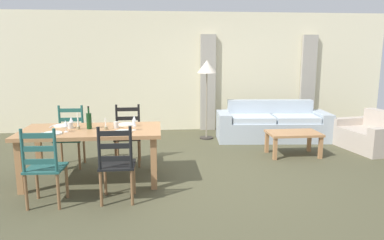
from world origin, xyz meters
The scene contains 30 objects.
ground_plane centered at (0.00, 0.00, -0.01)m, with size 9.60×9.60×0.02m, color #494730.
wall_far centered at (0.00, 3.30, 1.35)m, with size 9.60×0.16×2.70m, color beige.
curtain_panel_left centered at (0.56, 3.16, 1.10)m, with size 0.35×0.08×2.20m, color #A7A093.
curtain_panel_right centered at (2.96, 3.16, 1.10)m, with size 0.35×0.08×2.20m, color #A7A093.
dining_table centered at (-1.52, -0.09, 0.66)m, with size 1.90×0.96×0.75m.
dining_chair_near_left centered at (-1.93, -0.89, 0.48)m, with size 0.43×0.42×0.96m.
dining_chair_near_right centered at (-1.10, -0.85, 0.48)m, with size 0.42×0.40×0.96m.
dining_chair_far_left centered at (-2.00, 0.67, 0.48)m, with size 0.43×0.41×0.96m.
dining_chair_far_right centered at (-1.09, 0.69, 0.48)m, with size 0.43×0.41×0.96m.
dinner_plate_near_left centered at (-1.97, -0.34, 0.76)m, with size 0.24×0.24×0.02m, color white.
fork_near_left centered at (-2.12, -0.34, 0.75)m, with size 0.02×0.17×0.01m, color silver.
dinner_plate_near_right centered at (-1.07, -0.34, 0.76)m, with size 0.24×0.24×0.02m, color white.
fork_near_right centered at (-1.22, -0.34, 0.75)m, with size 0.02×0.17×0.01m, color silver.
dinner_plate_far_left centered at (-1.97, 0.16, 0.76)m, with size 0.24×0.24×0.02m, color white.
fork_far_left centered at (-2.12, 0.16, 0.75)m, with size 0.02×0.17×0.01m, color silver.
dinner_plate_far_right centered at (-1.07, 0.16, 0.76)m, with size 0.24×0.24×0.02m, color white.
fork_far_right centered at (-1.22, 0.16, 0.75)m, with size 0.02×0.17×0.01m, color silver.
wine_bottle centered at (-1.55, -0.06, 0.87)m, with size 0.07×0.07×0.32m.
wine_glass_near_left centered at (-1.82, -0.24, 0.86)m, with size 0.06×0.06×0.16m.
wine_glass_near_right centered at (-0.93, -0.22, 0.86)m, with size 0.06×0.06×0.16m.
wine_glass_far_left centered at (-1.81, 0.03, 0.86)m, with size 0.06×0.06×0.16m.
wine_glass_far_right centered at (-0.94, 0.05, 0.86)m, with size 0.06×0.06×0.16m.
coffee_cup_primary centered at (-1.19, -0.05, 0.80)m, with size 0.07×0.07×0.09m, color silver.
coffee_cup_secondary centered at (-1.82, -0.02, 0.80)m, with size 0.07×0.07×0.09m, color silver.
candle_tall centered at (-1.70, -0.07, 0.81)m, with size 0.05×0.05×0.22m.
candle_short centered at (-1.32, -0.13, 0.79)m, with size 0.05×0.05×0.16m.
couch centered at (1.77, 2.09, 0.29)m, with size 2.34×0.98×0.80m.
coffee_table centered at (1.76, 0.88, 0.36)m, with size 0.90×0.56×0.42m.
armchair_upholstered centered at (3.38, 1.14, 0.25)m, with size 0.98×1.28×0.72m.
standing_lamp centered at (0.41, 2.28, 1.41)m, with size 0.40×0.40×1.64m.
Camera 1 is at (-0.60, -4.99, 1.78)m, focal length 33.27 mm.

